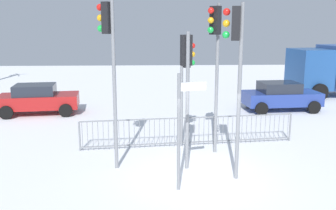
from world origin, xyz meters
TOP-DOWN VIEW (x-y plane):
  - ground_plane at (0.00, 0.00)m, footprint 60.00×60.00m
  - traffic_light_mid_right at (-2.60, 0.83)m, footprint 0.52×0.41m
  - traffic_light_rear_right at (-0.34, 0.79)m, footprint 0.36×0.56m
  - traffic_light_rear_left at (0.71, 2.02)m, footprint 0.47×0.47m
  - traffic_light_foreground_left at (-0.18, 2.90)m, footprint 0.54×0.38m
  - traffic_light_mid_left at (0.92, -0.15)m, footprint 0.56×0.36m
  - direction_sign_post at (-0.61, -0.86)m, footprint 0.77×0.26m
  - pedestrian_guard_railing at (-0.02, 2.87)m, footprint 7.84×0.94m
  - car_blue_near at (5.19, 8.40)m, footprint 3.92×2.17m
  - car_red_far at (-7.01, 8.12)m, footprint 3.98×2.32m

SIDE VIEW (x-z plane):
  - ground_plane at x=0.00m, z-range 0.00..0.00m
  - pedestrian_guard_railing at x=-0.02m, z-range 0.02..1.09m
  - car_blue_near at x=5.19m, z-range 0.03..1.50m
  - car_red_far at x=-7.01m, z-range 0.03..1.50m
  - direction_sign_post at x=-0.61m, z-range 0.19..3.34m
  - traffic_light_foreground_left at x=-0.18m, z-range 0.90..4.78m
  - traffic_light_rear_right at x=-0.34m, z-range 0.97..5.15m
  - traffic_light_mid_left at x=0.92m, z-range 1.14..6.08m
  - traffic_light_rear_left at x=0.71m, z-range 1.16..6.20m
  - traffic_light_mid_right at x=-2.60m, z-range 1.17..6.27m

